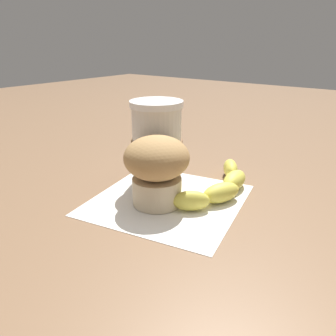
{
  "coord_description": "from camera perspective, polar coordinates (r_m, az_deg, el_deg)",
  "views": [
    {
      "loc": [
        0.28,
        -0.37,
        0.24
      ],
      "look_at": [
        0.0,
        0.0,
        0.05
      ],
      "focal_mm": 35.0,
      "sensor_mm": 36.0,
      "label": 1
    }
  ],
  "objects": [
    {
      "name": "muffin",
      "position": [
        0.49,
        -1.97,
        0.21
      ],
      "size": [
        0.1,
        0.1,
        0.11
      ],
      "color": "beige",
      "rests_on": "paper_napkin"
    },
    {
      "name": "ground_plane",
      "position": [
        0.52,
        0.0,
        -5.59
      ],
      "size": [
        3.0,
        3.0,
        0.0
      ],
      "primitive_type": "plane",
      "color": "brown"
    },
    {
      "name": "coffee_cup",
      "position": [
        0.56,
        -1.95,
        3.72
      ],
      "size": [
        0.09,
        0.09,
        0.15
      ],
      "color": "silver",
      "rests_on": "paper_napkin"
    },
    {
      "name": "paper_napkin",
      "position": [
        0.52,
        0.0,
        -5.51
      ],
      "size": [
        0.26,
        0.26,
        0.0
      ],
      "primitive_type": "cube",
      "rotation": [
        0.0,
        0.0,
        0.2
      ],
      "color": "white",
      "rests_on": "ground_plane"
    },
    {
      "name": "banana",
      "position": [
        0.54,
        9.35,
        -2.91
      ],
      "size": [
        0.09,
        0.21,
        0.03
      ],
      "color": "#D6CC4C",
      "rests_on": "paper_napkin"
    }
  ]
}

